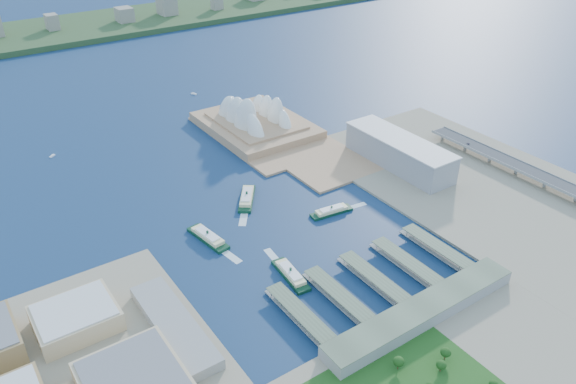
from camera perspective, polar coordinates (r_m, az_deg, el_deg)
ground at (r=571.87m, az=2.53°, el=-5.73°), size 3000.00×3000.00×0.00m
east_land at (r=695.98m, az=21.17°, el=-0.62°), size 240.00×500.00×3.00m
peninsula at (r=809.51m, az=-2.37°, el=6.00°), size 135.00×220.00×3.00m
far_shore at (r=1413.75m, az=-22.78°, el=14.77°), size 2200.00×260.00×12.00m
opera_house at (r=811.86m, az=-3.33°, el=8.40°), size 134.00×180.00×58.00m
toaster_building at (r=725.17m, az=11.21°, el=3.99°), size 45.00×155.00×35.00m
expressway at (r=734.39m, az=24.67°, el=0.93°), size 26.00×340.00×11.85m
ferry_wharves at (r=531.83m, az=8.65°, el=-8.72°), size 184.00×90.00×9.30m
terminal_building at (r=499.35m, az=13.47°, el=-11.77°), size 200.00×28.00×12.00m
far_skyline at (r=1387.12m, az=-22.85°, el=15.93°), size 1900.00×140.00×55.00m
ferry_a at (r=586.25m, az=-8.16°, el=-4.38°), size 22.56×58.53×10.79m
ferry_b at (r=648.06m, az=-4.21°, el=-0.40°), size 46.57×55.65×11.02m
ferry_c at (r=532.44m, az=0.26°, el=-8.18°), size 19.12×55.30×10.25m
ferry_d at (r=624.58m, az=4.44°, el=-1.80°), size 50.54×18.46×9.34m
boat_b at (r=808.21m, az=-22.83°, el=3.42°), size 8.88×7.86×2.39m
boat_c at (r=939.77m, az=-2.48°, el=9.59°), size 6.33×13.17×2.85m
boat_e at (r=968.03m, az=-9.54°, el=9.83°), size 7.61×10.84×2.57m
car_c at (r=782.62m, az=17.84°, el=4.71°), size 1.89×4.66×1.35m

